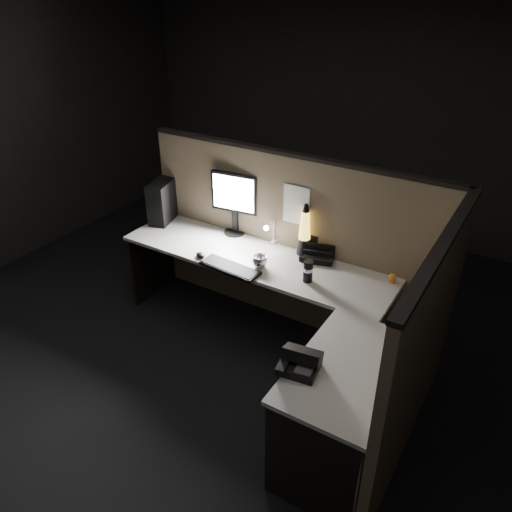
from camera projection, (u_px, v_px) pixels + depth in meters
The scene contains 17 objects.
floor at pixel (230, 376), 3.87m from camera, with size 6.00×6.00×0.00m, color black.
room_shell at pixel (223, 179), 3.06m from camera, with size 6.00×6.00×6.00m.
partition_back at pixel (290, 243), 4.18m from camera, with size 2.66×0.06×1.50m, color brown.
partition_right at pixel (421, 355), 2.97m from camera, with size 0.06×1.66×1.50m, color brown.
desk at pixel (267, 306), 3.69m from camera, with size 2.60×1.60×0.73m.
pc_tower at pixel (163, 201), 4.53m from camera, with size 0.16×0.35×0.37m, color black.
monitor at pixel (235, 198), 4.23m from camera, with size 0.43×0.18×0.55m.
keyboard at pixel (230, 268), 3.85m from camera, with size 0.49×0.16×0.02m, color black.
mouse at pixel (201, 255), 4.01m from camera, with size 0.09×0.06×0.04m, color black.
clip_lamp at pixel (270, 233), 4.10m from camera, with size 0.04×0.17×0.22m.
organizer at pixel (319, 254), 3.98m from camera, with size 0.29×0.27×0.18m.
lava_lamp at pixel (304, 234), 3.98m from camera, with size 0.12×0.12×0.44m.
travel_mug at pixel (308, 271), 3.66m from camera, with size 0.07×0.07×0.17m, color black.
steel_mug at pixel (260, 262), 3.86m from camera, with size 0.12×0.12×0.10m, color #B6B5BD.
figurine at pixel (393, 277), 3.66m from camera, with size 0.06×0.06×0.06m, color orange.
pinned_paper at pixel (296, 205), 3.94m from camera, with size 0.23×0.00×0.32m, color white.
desk_phone at pixel (299, 362), 2.87m from camera, with size 0.25×0.25×0.13m.
Camera 1 is at (1.69, -2.36, 2.74)m, focal length 35.00 mm.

